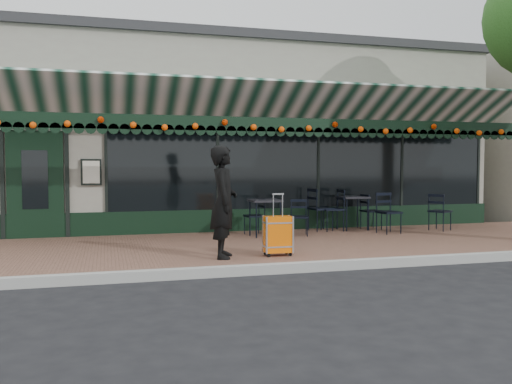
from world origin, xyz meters
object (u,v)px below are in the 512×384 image
object	(u,v)px
cafe_table_b	(265,203)
chair_a_front	(389,213)
chair_a_left	(332,210)
chair_b_right	(321,209)
woman	(224,202)
chair_b_front	(299,217)
chair_a_right	(371,211)
suitcase	(278,235)
chair_a_extra	(440,212)
cafe_table_a	(352,200)
chair_b_left	(254,216)

from	to	relation	value
cafe_table_b	chair_a_front	xyz separation A→B (m)	(2.74, -0.29, -0.24)
chair_a_left	chair_b_right	distance (m)	0.27
woman	chair_b_right	xyz separation A→B (m)	(2.87, 2.90, -0.42)
chair_a_front	chair_b_right	distance (m)	1.52
chair_b_right	chair_b_front	distance (m)	1.03
chair_a_right	chair_a_front	world-z (taller)	chair_a_front
cafe_table_b	chair_b_front	distance (m)	0.79
cafe_table_b	chair_a_left	bearing A→B (deg)	15.67
chair_b_right	suitcase	bearing A→B (deg)	138.34
suitcase	chair_a_extra	distance (m)	5.14
suitcase	cafe_table_a	bearing A→B (deg)	48.99
cafe_table_b	chair_a_extra	distance (m)	4.14
suitcase	chair_b_left	distance (m)	2.66
suitcase	chair_a_left	world-z (taller)	suitcase
woman	chair_a_extra	distance (m)	5.97
chair_a_front	chair_a_extra	distance (m)	1.40
chair_a_right	chair_b_right	distance (m)	1.24
suitcase	chair_a_front	size ratio (longest dim) A/B	1.14
cafe_table_b	chair_b_right	xyz separation A→B (m)	(1.48, 0.55, -0.20)
cafe_table_a	suitcase	bearing A→B (deg)	-133.04
cafe_table_b	chair_a_right	bearing A→B (deg)	10.19
cafe_table_a	chair_a_right	bearing A→B (deg)	-7.84
chair_b_right	chair_a_front	bearing A→B (deg)	-131.86
chair_a_left	chair_a_right	size ratio (longest dim) A/B	1.15
woman	chair_b_left	distance (m)	2.91
woman	chair_a_left	distance (m)	4.25
chair_a_front	chair_a_extra	xyz separation A→B (m)	(1.39, 0.16, -0.02)
chair_a_left	cafe_table_b	bearing A→B (deg)	-71.55
chair_b_left	suitcase	bearing A→B (deg)	-12.84
woman	chair_a_front	size ratio (longest dim) A/B	2.01
woman	cafe_table_a	distance (m)	4.67
chair_a_extra	chair_b_right	bearing A→B (deg)	47.24
woman	chair_a_extra	world-z (taller)	woman
chair_a_left	suitcase	bearing A→B (deg)	-34.88
chair_a_extra	chair_b_front	bearing A→B (deg)	61.69
chair_b_left	chair_b_front	xyz separation A→B (m)	(0.88, -0.38, -0.01)
chair_a_extra	chair_b_left	world-z (taller)	chair_a_extra
chair_a_right	chair_b_front	bearing A→B (deg)	101.92
suitcase	cafe_table_b	world-z (taller)	suitcase
chair_a_left	chair_b_front	distance (m)	1.20
chair_b_right	chair_a_right	bearing A→B (deg)	-101.05
woman	chair_a_front	xyz separation A→B (m)	(4.13, 2.06, -0.46)
chair_a_left	chair_b_front	xyz separation A→B (m)	(-1.03, -0.62, -0.09)
chair_b_right	woman	bearing A→B (deg)	127.31
cafe_table_a	chair_a_right	size ratio (longest dim) A/B	0.93
suitcase	chair_b_left	xyz separation A→B (m)	(0.32, 2.64, 0.06)
cafe_table_b	chair_b_right	bearing A→B (deg)	20.54
chair_a_left	chair_b_right	world-z (taller)	chair_b_right
chair_a_front	cafe_table_a	bearing A→B (deg)	111.69
cafe_table_a	chair_b_left	xyz separation A→B (m)	(-2.43, -0.30, -0.30)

